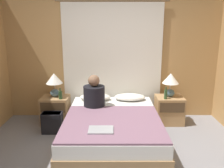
% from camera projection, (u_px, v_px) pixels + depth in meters
% --- Properties ---
extents(ground_plane, '(16.00, 16.00, 0.00)m').
position_uv_depth(ground_plane, '(112.00, 166.00, 3.23)').
color(ground_plane, gray).
extents(wall_back, '(4.33, 0.06, 2.50)m').
position_uv_depth(wall_back, '(112.00, 56.00, 4.74)').
color(wall_back, tan).
rests_on(wall_back, ground_plane).
extents(curtain_panel, '(2.15, 0.02, 2.31)m').
position_uv_depth(curtain_panel, '(112.00, 62.00, 4.70)').
color(curtain_panel, white).
rests_on(curtain_panel, ground_plane).
extents(bed, '(1.54, 2.03, 0.44)m').
position_uv_depth(bed, '(112.00, 128.00, 3.90)').
color(bed, '#99754C').
rests_on(bed, ground_plane).
extents(nightstand_left, '(0.52, 0.45, 0.52)m').
position_uv_depth(nightstand_left, '(55.00, 110.00, 4.59)').
color(nightstand_left, '#A87F51').
rests_on(nightstand_left, ground_plane).
extents(nightstand_right, '(0.52, 0.45, 0.52)m').
position_uv_depth(nightstand_right, '(169.00, 110.00, 4.60)').
color(nightstand_right, '#A87F51').
rests_on(nightstand_right, ground_plane).
extents(lamp_left, '(0.31, 0.31, 0.46)m').
position_uv_depth(lamp_left, '(54.00, 81.00, 4.48)').
color(lamp_left, slate).
rests_on(lamp_left, nightstand_left).
extents(lamp_right, '(0.31, 0.31, 0.46)m').
position_uv_depth(lamp_right, '(170.00, 81.00, 4.48)').
color(lamp_right, slate).
rests_on(lamp_right, nightstand_right).
extents(pillow_left, '(0.59, 0.35, 0.12)m').
position_uv_depth(pillow_left, '(95.00, 97.00, 4.61)').
color(pillow_left, silver).
rests_on(pillow_left, bed).
extents(pillow_right, '(0.59, 0.35, 0.12)m').
position_uv_depth(pillow_right, '(129.00, 97.00, 4.61)').
color(pillow_right, silver).
rests_on(pillow_right, bed).
extents(blanket_on_bed, '(1.48, 1.35, 0.03)m').
position_uv_depth(blanket_on_bed, '(112.00, 122.00, 3.55)').
color(blanket_on_bed, slate).
rests_on(blanket_on_bed, bed).
extents(person_left_in_bed, '(0.38, 0.38, 0.59)m').
position_uv_depth(person_left_in_bed, '(94.00, 95.00, 4.18)').
color(person_left_in_bed, black).
rests_on(person_left_in_bed, bed).
extents(beer_bottle_on_left_stand, '(0.07, 0.07, 0.21)m').
position_uv_depth(beer_bottle_on_left_stand, '(60.00, 95.00, 4.38)').
color(beer_bottle_on_left_stand, '#2D4C28').
rests_on(beer_bottle_on_left_stand, nightstand_left).
extents(beer_bottle_on_right_stand, '(0.06, 0.06, 0.23)m').
position_uv_depth(beer_bottle_on_right_stand, '(165.00, 94.00, 4.39)').
color(beer_bottle_on_right_stand, '#2D4C28').
rests_on(beer_bottle_on_right_stand, nightstand_right).
extents(laptop_on_bed, '(0.34, 0.25, 0.02)m').
position_uv_depth(laptop_on_bed, '(100.00, 130.00, 3.24)').
color(laptop_on_bed, '#9EA0A5').
rests_on(laptop_on_bed, blanket_on_bed).
extents(backpack_on_floor, '(0.36, 0.23, 0.37)m').
position_uv_depth(backpack_on_floor, '(52.00, 121.00, 4.18)').
color(backpack_on_floor, black).
rests_on(backpack_on_floor, ground_plane).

